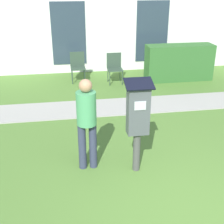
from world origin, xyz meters
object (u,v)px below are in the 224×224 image
(outdoor_chair_middle, at_px, (114,66))
(parking_meter, at_px, (138,115))
(person_standing, at_px, (87,118))
(outdoor_chair_left, at_px, (78,64))

(outdoor_chair_middle, bearing_deg, parking_meter, -111.12)
(person_standing, distance_m, outdoor_chair_middle, 4.70)
(outdoor_chair_left, bearing_deg, person_standing, -98.88)
(parking_meter, distance_m, outdoor_chair_left, 5.11)
(parking_meter, xyz_separation_m, outdoor_chair_middle, (0.44, 4.72, -0.49))
(outdoor_chair_left, distance_m, outdoor_chair_middle, 1.14)
(parking_meter, bearing_deg, outdoor_chair_middle, 84.63)
(person_standing, bearing_deg, outdoor_chair_left, 94.11)
(person_standing, distance_m, outdoor_chair_left, 4.86)
(parking_meter, xyz_separation_m, person_standing, (-0.79, 0.21, -0.09))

